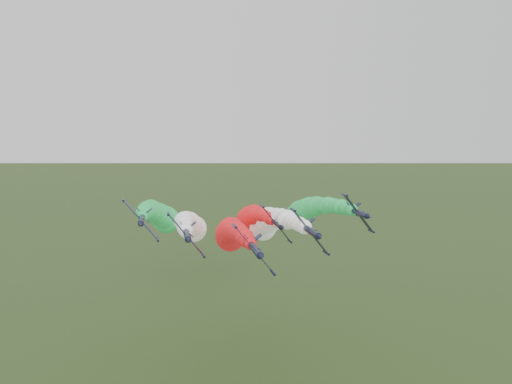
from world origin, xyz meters
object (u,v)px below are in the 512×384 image
Objects in this scene: jet_inner_right at (268,223)px; jet_outer_left at (160,216)px; jet_lead at (231,234)px; jet_trail at (250,219)px; jet_inner_left at (190,225)px; jet_outer_right at (305,211)px.

jet_outer_left is at bearing 156.07° from jet_inner_right.
jet_trail is (8.75, 23.82, -0.85)m from jet_lead.
jet_inner_left is at bearing -39.72° from jet_outer_left.
jet_outer_right reaches higher than jet_trail.
jet_trail is (-14.55, 6.14, -2.68)m from jet_outer_right.
jet_outer_right is (23.30, 17.68, 1.83)m from jet_lead.
jet_inner_left is (-9.19, 10.58, 0.34)m from jet_lead.
jet_inner_right reaches higher than jet_inner_left.
jet_outer_left is 1.00× the size of jet_outer_right.
jet_trail is at bearing 36.43° from jet_inner_left.
jet_trail is at bearing 15.71° from jet_outer_left.
jet_lead is at bearing -110.17° from jet_trail.
jet_inner_right is at bearing 26.57° from jet_lead.
jet_inner_left is at bearing -143.57° from jet_trail.
jet_inner_left is 9.72m from jet_outer_left.
jet_inner_right is at bearing -86.49° from jet_trail.
jet_outer_right reaches higher than jet_inner_right.
jet_outer_left reaches higher than jet_trail.
jet_inner_right is at bearing -23.93° from jet_outer_left.
jet_inner_left reaches higher than jet_trail.
jet_outer_right is at bearing 43.55° from jet_inner_right.
jet_inner_left is 1.00× the size of jet_outer_right.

